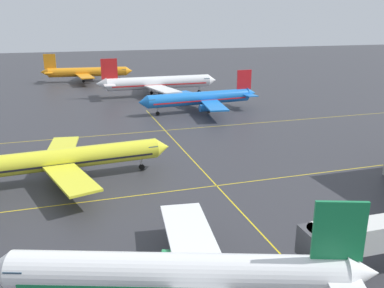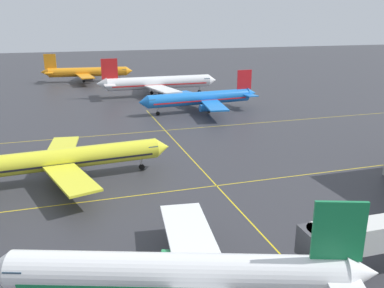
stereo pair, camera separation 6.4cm
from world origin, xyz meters
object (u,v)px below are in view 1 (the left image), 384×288
object	(u,v)px
airliner_second_row	(68,159)
airliner_far_right_stand	(87,72)
airliner_front_gate	(181,274)
airliner_far_left_stand	(158,83)
jet_bridge	(380,234)
airliner_third_row	(201,98)

from	to	relation	value
airliner_second_row	airliner_far_right_stand	bearing A→B (deg)	85.09
airliner_front_gate	airliner_second_row	bearing A→B (deg)	104.21
airliner_far_left_stand	jet_bridge	world-z (taller)	airliner_far_left_stand
airliner_second_row	jet_bridge	world-z (taller)	airliner_second_row
airliner_far_left_stand	airliner_far_right_stand	bearing A→B (deg)	117.67
airliner_far_left_stand	airliner_third_row	bearing A→B (deg)	-77.07
airliner_far_left_stand	jet_bridge	distance (m)	100.13
airliner_third_row	airliner_far_left_stand	world-z (taller)	airliner_far_left_stand
airliner_front_gate	airliner_far_right_stand	size ratio (longest dim) A/B	0.93
airliner_far_left_stand	airliner_far_right_stand	world-z (taller)	airliner_far_left_stand
airliner_front_gate	airliner_far_right_stand	distance (m)	138.05
airliner_second_row	airliner_far_right_stand	world-z (taller)	airliner_far_right_stand
airliner_front_gate	airliner_third_row	bearing A→B (deg)	70.40
airliner_far_right_stand	airliner_far_left_stand	bearing A→B (deg)	-62.33
airliner_front_gate	jet_bridge	distance (m)	20.17
airliner_second_row	airliner_far_right_stand	xyz separation A→B (m)	(8.94, 104.12, 0.30)
airliner_second_row	airliner_far_left_stand	xyz separation A→B (m)	(28.91, 66.03, 0.75)
airliner_second_row	airliner_far_left_stand	size ratio (longest dim) A/B	0.82
airliner_far_left_stand	airliner_far_right_stand	size ratio (longest dim) A/B	1.12
airliner_second_row	airliner_front_gate	bearing A→B (deg)	-75.79
airliner_far_right_stand	airliner_front_gate	bearing A→B (deg)	-90.15
airliner_third_row	airliner_front_gate	bearing A→B (deg)	-109.60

